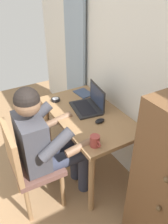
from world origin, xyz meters
TOP-DOWN VIEW (x-y plane):
  - wall_back at (0.00, 2.20)m, footprint 4.80×0.05m
  - curtain_panel at (-1.31, 2.13)m, footprint 0.46×0.03m
  - desk at (-0.48, 1.82)m, footprint 1.09×0.62m
  - chair at (-0.33, 1.14)m, footprint 0.43×0.41m
  - person_seated at (-0.32, 1.32)m, footprint 0.54×0.59m
  - laptop at (-0.55, 1.88)m, footprint 0.37×0.30m
  - computer_mouse at (-0.29, 1.84)m, footprint 0.07×0.11m
  - desk_clock at (-0.86, 1.65)m, footprint 0.09×0.09m
  - notebook_pad at (-0.85, 1.99)m, footprint 0.22×0.17m
  - coffee_mug at (-0.03, 1.62)m, footprint 0.12×0.08m

SIDE VIEW (x-z plane):
  - chair at x=-0.33m, z-range 0.05..0.94m
  - desk at x=-0.48m, z-range 0.24..0.96m
  - person_seated at x=-0.32m, z-range 0.08..1.28m
  - notebook_pad at x=-0.85m, z-range 0.71..0.72m
  - desk_clock at x=-0.86m, z-range 0.71..0.74m
  - computer_mouse at x=-0.29m, z-range 0.71..0.74m
  - coffee_mug at x=-0.03m, z-range 0.71..0.81m
  - laptop at x=-0.55m, z-range 0.64..0.88m
  - curtain_panel at x=-1.31m, z-range 0.00..2.24m
  - wall_back at x=0.00m, z-range 0.00..2.50m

